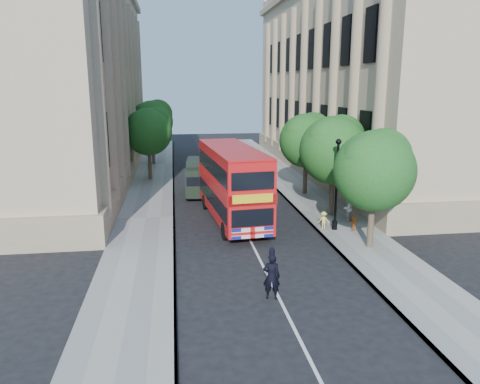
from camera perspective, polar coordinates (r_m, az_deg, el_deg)
name	(u,v)px	position (r m, az deg, el deg)	size (l,w,h in m)	color
ground	(269,279)	(20.52, 3.61, -10.53)	(120.00, 120.00, 0.00)	black
pavement_right	(325,211)	(31.08, 10.31, -2.33)	(3.50, 80.00, 0.12)	gray
pavement_left	(146,218)	(29.60, -11.38, -3.16)	(3.50, 80.00, 0.12)	gray
building_right	(365,75)	(45.95, 15.00, 13.65)	(12.00, 38.00, 18.00)	#C4AE88
building_left	(53,74)	(43.54, -21.84, 13.23)	(12.00, 38.00, 18.00)	#C4AE88
tree_right_near	(375,166)	(23.87, 16.14, 3.01)	(4.00, 4.00, 6.08)	#473828
tree_right_mid	(334,146)	(29.35, 11.42, 5.46)	(4.20, 4.20, 6.37)	#473828
tree_right_far	(307,138)	(35.04, 8.16, 6.58)	(4.00, 4.00, 6.15)	#473828
tree_left_far	(149,129)	(40.66, -11.06, 7.54)	(4.00, 4.00, 6.30)	#473828
tree_left_back	(152,119)	(48.60, -10.62, 8.74)	(4.20, 4.20, 6.65)	#473828
lamp_post	(336,188)	(26.59, 11.67, 0.43)	(0.32, 0.32, 5.16)	black
double_decker_bus	(232,182)	(28.06, -0.96, 1.23)	(3.40, 9.76, 4.42)	red
box_van	(200,178)	(35.04, -4.93, 1.67)	(2.28, 4.78, 2.65)	black
police_constable	(272,276)	(18.45, 3.87, -10.23)	(0.67, 0.44, 1.84)	black
woman_pedestrian	(347,208)	(28.72, 12.92, -1.92)	(0.79, 0.62, 1.63)	beige
child_a	(354,222)	(27.03, 13.76, -3.63)	(0.57, 0.24, 0.98)	orange
child_b	(323,220)	(27.04, 10.14, -3.41)	(0.66, 0.38, 1.02)	#F3E053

